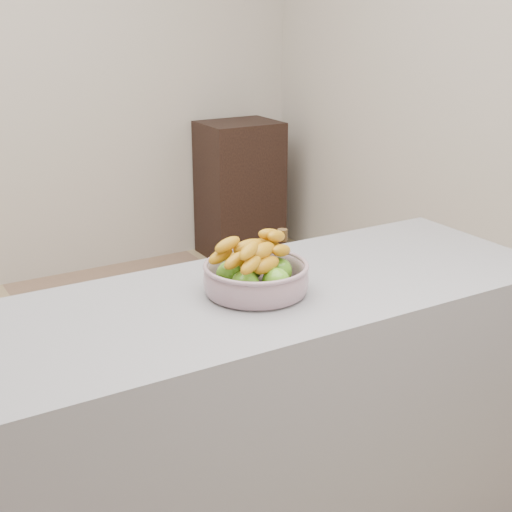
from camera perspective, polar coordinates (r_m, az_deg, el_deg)
The scene contains 4 objects.
ground at distance 2.85m, azimuth -10.96°, elevation -15.17°, with size 4.00×4.00×0.00m, color tan.
counter at distance 2.00m, azimuth -3.82°, elevation -15.76°, with size 2.00×0.60×0.90m, color gray.
cabinet at distance 4.76m, azimuth -1.31°, elevation 5.37°, with size 0.50×0.40×0.89m, color black.
fruit_bowl at distance 1.83m, azimuth -0.01°, elevation -1.49°, with size 0.27×0.27×0.15m.
Camera 1 is at (-0.72, -2.24, 1.60)m, focal length 50.00 mm.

